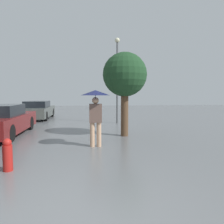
% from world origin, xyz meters
% --- Properties ---
extents(ground_plane, '(60.00, 60.00, 0.00)m').
position_xyz_m(ground_plane, '(0.00, 0.00, 0.00)').
color(ground_plane, slate).
extents(pedestrian, '(0.96, 0.96, 1.87)m').
position_xyz_m(pedestrian, '(0.49, 4.27, 1.43)').
color(pedestrian, tan).
rests_on(pedestrian, ground_plane).
extents(parked_car_middle, '(1.70, 4.51, 1.30)m').
position_xyz_m(parked_car_middle, '(-3.34, 6.71, 0.61)').
color(parked_car_middle, maroon).
rests_on(parked_car_middle, ground_plane).
extents(parked_car_farthest, '(1.71, 4.41, 1.26)m').
position_xyz_m(parked_car_farthest, '(-3.25, 12.94, 0.59)').
color(parked_car_farthest, '#4C514C').
rests_on(parked_car_farthest, ground_plane).
extents(tree, '(1.80, 1.80, 3.44)m').
position_xyz_m(tree, '(1.75, 6.01, 2.49)').
color(tree, brown).
rests_on(tree, ground_plane).
extents(street_lamp, '(0.28, 0.28, 5.01)m').
position_xyz_m(street_lamp, '(2.00, 10.03, 3.14)').
color(street_lamp, '#515456').
rests_on(street_lamp, ground_plane).
extents(fire_hydrant, '(0.22, 0.22, 0.75)m').
position_xyz_m(fire_hydrant, '(-1.58, 2.20, 0.37)').
color(fire_hydrant, '#B21E19').
rests_on(fire_hydrant, ground_plane).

